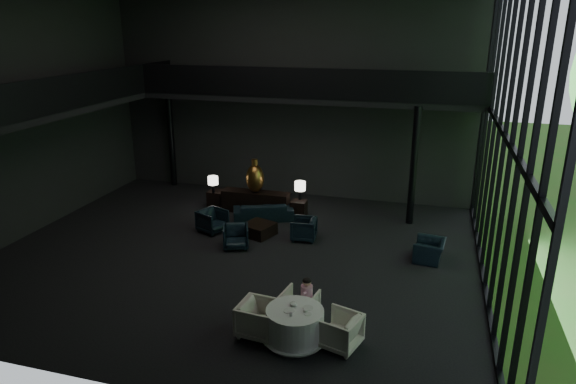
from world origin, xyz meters
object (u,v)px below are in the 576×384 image
(dining_chair_east, at_px, (340,328))
(bronze_urn, at_px, (255,178))
(dining_table, at_px, (295,327))
(coffee_table, at_px, (259,229))
(side_table_left, at_px, (216,199))
(child, at_px, (307,290))
(console, at_px, (256,202))
(side_table_right, at_px, (299,209))
(table_lamp_right, at_px, (300,187))
(dining_chair_west, at_px, (259,316))
(sofa, at_px, (263,208))
(lounge_armchair_east, at_px, (304,228))
(lounge_armchair_west, at_px, (212,219))
(window_armchair, at_px, (430,249))
(dining_chair_north, at_px, (299,304))
(lounge_armchair_south, at_px, (236,236))
(table_lamp_left, at_px, (213,181))

(dining_chair_east, bearing_deg, bronze_urn, -131.18)
(dining_table, bearing_deg, coffee_table, 116.55)
(side_table_left, relative_size, child, 1.04)
(console, xyz_separation_m, coffee_table, (0.79, -1.96, -0.19))
(side_table_left, height_order, dining_table, dining_table)
(dining_table, xyz_separation_m, dining_chair_east, (0.96, 0.06, 0.11))
(side_table_left, xyz_separation_m, child, (5.04, -6.44, 0.44))
(side_table_right, height_order, coffee_table, side_table_right)
(bronze_urn, height_order, side_table_left, bronze_urn)
(bronze_urn, bearing_deg, side_table_left, 173.54)
(table_lamp_right, bearing_deg, dining_table, -76.23)
(side_table_left, height_order, side_table_right, side_table_left)
(side_table_left, bearing_deg, dining_chair_west, -60.32)
(table_lamp_right, xyz_separation_m, sofa, (-1.11, -0.77, -0.65))
(lounge_armchair_east, relative_size, dining_chair_west, 0.83)
(side_table_left, bearing_deg, lounge_armchair_west, -69.61)
(window_armchair, relative_size, coffee_table, 0.95)
(window_armchair, height_order, coffee_table, window_armchair)
(window_armchair, height_order, dining_table, dining_table)
(coffee_table, relative_size, dining_table, 0.63)
(sofa, distance_m, dining_table, 7.23)
(bronze_urn, distance_m, dining_chair_north, 7.23)
(sofa, relative_size, lounge_armchair_south, 2.65)
(coffee_table, bearing_deg, table_lamp_left, 141.59)
(table_lamp_left, bearing_deg, dining_chair_east, -49.87)
(side_table_left, relative_size, table_lamp_left, 0.99)
(console, bearing_deg, side_table_left, 174.22)
(side_table_left, distance_m, dining_chair_north, 8.18)
(console, bearing_deg, sofa, -50.71)
(side_table_left, bearing_deg, console, -5.78)
(side_table_right, height_order, window_armchair, window_armchair)
(lounge_armchair_west, distance_m, window_armchair, 6.87)
(sofa, relative_size, child, 3.46)
(lounge_armchair_south, height_order, dining_table, lounge_armchair_south)
(lounge_armchair_south, bearing_deg, lounge_armchair_west, 120.00)
(table_lamp_right, distance_m, dining_chair_west, 7.47)
(lounge_armchair_west, bearing_deg, table_lamp_right, -22.83)
(side_table_left, height_order, dining_chair_west, dining_chair_west)
(table_lamp_left, bearing_deg, console, 2.44)
(lounge_armchair_east, height_order, lounge_armchair_south, lounge_armchair_east)
(dining_chair_north, bearing_deg, sofa, -54.97)
(lounge_armchair_west, bearing_deg, lounge_armchair_east, -62.98)
(bronze_urn, bearing_deg, side_table_right, 0.93)
(lounge_armchair_south, height_order, dining_chair_west, dining_chair_west)
(window_armchair, bearing_deg, coffee_table, -88.63)
(lounge_armchair_east, distance_m, lounge_armchair_south, 2.16)
(bronze_urn, height_order, dining_chair_west, bronze_urn)
(child, bearing_deg, lounge_armchair_east, -74.94)
(lounge_armchair_west, height_order, window_armchair, lounge_armchair_west)
(coffee_table, bearing_deg, bronze_urn, 112.07)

